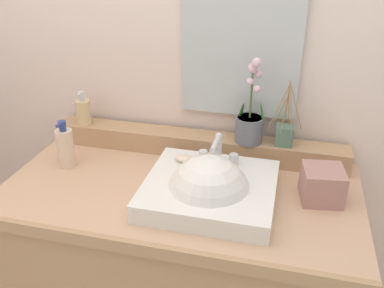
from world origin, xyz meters
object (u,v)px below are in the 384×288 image
(tissue_box, at_px, (322,184))
(reed_diffuser, at_px, (285,134))
(potted_plant, at_px, (250,122))
(lotion_bottle, at_px, (66,147))
(sink_basin, at_px, (209,193))
(soap_bar, at_px, (184,159))
(soap_dispenser, at_px, (83,111))

(tissue_box, bearing_deg, reed_diffuser, 123.49)
(potted_plant, relative_size, lotion_bottle, 1.78)
(lotion_bottle, bearing_deg, sink_basin, -9.61)
(soap_bar, xyz_separation_m, tissue_box, (0.48, -0.02, -0.02))
(sink_basin, bearing_deg, soap_dispenser, 153.31)
(soap_dispenser, bearing_deg, tissue_box, -11.83)
(sink_basin, height_order, soap_bar, sink_basin)
(soap_bar, xyz_separation_m, soap_dispenser, (-0.48, 0.18, 0.06))
(potted_plant, distance_m, reed_diffuser, 0.14)
(tissue_box, bearing_deg, soap_dispenser, 168.17)
(reed_diffuser, height_order, tissue_box, reed_diffuser)
(reed_diffuser, bearing_deg, lotion_bottle, -164.94)
(sink_basin, distance_m, soap_bar, 0.18)
(lotion_bottle, bearing_deg, reed_diffuser, 15.06)
(soap_bar, distance_m, reed_diffuser, 0.39)
(soap_bar, height_order, potted_plant, potted_plant)
(soap_bar, height_order, reed_diffuser, reed_diffuser)
(potted_plant, distance_m, lotion_bottle, 0.70)
(sink_basin, xyz_separation_m, potted_plant, (0.09, 0.30, 0.14))
(reed_diffuser, distance_m, lotion_bottle, 0.82)
(sink_basin, distance_m, soap_dispenser, 0.68)
(sink_basin, height_order, lotion_bottle, lotion_bottle)
(sink_basin, relative_size, reed_diffuser, 1.69)
(sink_basin, bearing_deg, lotion_bottle, 170.39)
(soap_bar, distance_m, tissue_box, 0.48)
(soap_dispenser, height_order, lotion_bottle, soap_dispenser)
(soap_dispenser, relative_size, lotion_bottle, 0.76)
(soap_dispenser, bearing_deg, sink_basin, -26.69)
(sink_basin, height_order, reed_diffuser, reed_diffuser)
(potted_plant, height_order, reed_diffuser, potted_plant)
(potted_plant, bearing_deg, reed_diffuser, 3.90)
(potted_plant, bearing_deg, soap_dispenser, -179.85)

